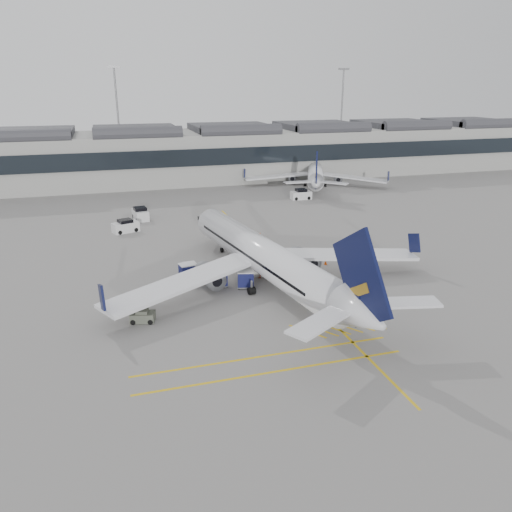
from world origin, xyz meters
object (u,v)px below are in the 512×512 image
object	(u,v)px
ramp_agent_a	(251,266)
ramp_agent_b	(259,271)
baggage_cart_a	(246,278)
pushback_tug	(143,316)
airliner_main	(265,257)
belt_loader	(261,270)

from	to	relation	value
ramp_agent_a	ramp_agent_b	size ratio (longest dim) A/B	1.05
baggage_cart_a	pushback_tug	xyz separation A→B (m)	(-11.57, -5.30, -0.51)
airliner_main	belt_loader	bearing A→B (deg)	71.77
baggage_cart_a	pushback_tug	bearing A→B (deg)	-141.32
belt_loader	ramp_agent_a	distance (m)	1.35
airliner_main	ramp_agent_a	bearing A→B (deg)	89.54
airliner_main	baggage_cart_a	distance (m)	3.16
ramp_agent_a	airliner_main	bearing A→B (deg)	-126.22
airliner_main	ramp_agent_b	world-z (taller)	airliner_main
baggage_cart_a	ramp_agent_a	size ratio (longest dim) A/B	1.26
airliner_main	belt_loader	size ratio (longest dim) A/B	8.00
airliner_main	baggage_cart_a	world-z (taller)	airliner_main
airliner_main	baggage_cart_a	size ratio (longest dim) A/B	18.32
belt_loader	ramp_agent_a	xyz separation A→B (m)	(-1.05, 0.81, 0.29)
baggage_cart_a	pushback_tug	distance (m)	12.73
ramp_agent_a	belt_loader	bearing A→B (deg)	-82.80
airliner_main	ramp_agent_a	distance (m)	4.45
ramp_agent_a	ramp_agent_b	distance (m)	1.68
belt_loader	pushback_tug	distance (m)	16.66
belt_loader	airliner_main	bearing A→B (deg)	-89.43
belt_loader	ramp_agent_a	world-z (taller)	belt_loader
airliner_main	belt_loader	world-z (taller)	airliner_main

